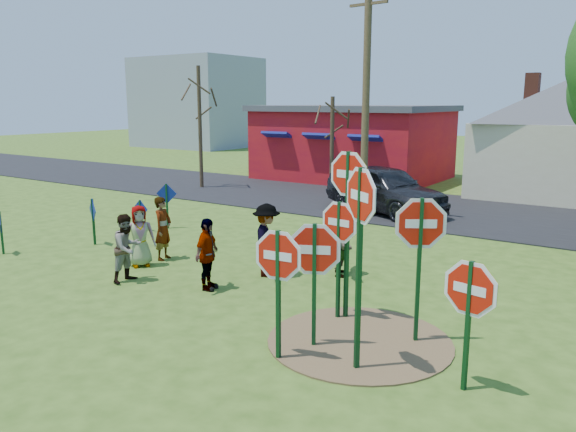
% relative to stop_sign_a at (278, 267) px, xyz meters
% --- Properties ---
extents(ground, '(120.00, 120.00, 0.00)m').
position_rel_stop_sign_a_xyz_m(ground, '(-3.71, 2.33, -1.56)').
color(ground, '#355317').
rests_on(ground, ground).
extents(road, '(120.00, 7.50, 0.04)m').
position_rel_stop_sign_a_xyz_m(road, '(-3.71, 13.83, -1.54)').
color(road, black).
rests_on(road, ground).
extents(dirt_patch, '(3.20, 3.20, 0.03)m').
position_rel_stop_sign_a_xyz_m(dirt_patch, '(0.79, 1.33, -1.54)').
color(dirt_patch, brown).
rests_on(dirt_patch, ground).
extents(red_building, '(9.40, 7.69, 3.90)m').
position_rel_stop_sign_a_xyz_m(red_building, '(-9.21, 20.32, 0.41)').
color(red_building, maroon).
rests_on(red_building, ground).
extents(distant_building, '(10.00, 8.00, 8.00)m').
position_rel_stop_sign_a_xyz_m(distant_building, '(-31.71, 32.33, 2.44)').
color(distant_building, '#8C939E').
rests_on(distant_building, ground).
extents(stop_sign_a, '(1.11, 0.15, 2.29)m').
position_rel_stop_sign_a_xyz_m(stop_sign_a, '(0.00, 0.00, 0.00)').
color(stop_sign_a, '#103C1C').
rests_on(stop_sign_a, ground).
extents(stop_sign_b, '(1.14, 0.25, 3.36)m').
position_rel_stop_sign_a_xyz_m(stop_sign_b, '(0.06, 2.17, 0.90)').
color(stop_sign_b, '#103C1C').
rests_on(stop_sign_b, ground).
extents(stop_sign_c, '(0.97, 0.66, 3.31)m').
position_rel_stop_sign_a_xyz_m(stop_sign_c, '(1.21, 0.39, 0.79)').
color(stop_sign_c, '#103C1C').
rests_on(stop_sign_c, ground).
extents(stop_sign_d, '(1.02, 0.64, 2.70)m').
position_rel_stop_sign_a_xyz_m(stop_sign_d, '(1.59, 1.89, 0.35)').
color(stop_sign_d, '#103C1C').
rests_on(stop_sign_d, ground).
extents(stop_sign_e, '(1.10, 0.52, 2.30)m').
position_rel_stop_sign_a_xyz_m(stop_sign_e, '(0.21, 0.74, -0.01)').
color(stop_sign_e, '#103C1C').
rests_on(stop_sign_e, ground).
extents(stop_sign_f, '(1.08, 0.23, 2.08)m').
position_rel_stop_sign_a_xyz_m(stop_sign_f, '(2.79, 0.70, -0.14)').
color(stop_sign_f, '#103C1C').
rests_on(stop_sign_f, ground).
extents(stop_sign_g, '(1.06, 0.14, 2.42)m').
position_rel_stop_sign_a_xyz_m(stop_sign_g, '(-0.06, 2.07, 0.12)').
color(stop_sign_g, '#103C1C').
rests_on(stop_sign_g, ground).
extents(blue_diamond_a, '(0.57, 0.33, 1.21)m').
position_rel_stop_sign_a_xyz_m(blue_diamond_a, '(-9.92, 1.04, -0.82)').
color(blue_diamond_a, '#103C1C').
rests_on(blue_diamond_a, ground).
extents(blue_diamond_b, '(0.64, 0.29, 1.37)m').
position_rel_stop_sign_a_xyz_m(blue_diamond_b, '(-8.70, 3.10, -0.71)').
color(blue_diamond_b, '#103C1C').
rests_on(blue_diamond_b, ground).
extents(blue_diamond_c, '(0.61, 0.08, 1.02)m').
position_rel_stop_sign_a_xyz_m(blue_diamond_c, '(-8.95, 5.08, -0.94)').
color(blue_diamond_c, '#103C1C').
rests_on(blue_diamond_c, ground).
extents(blue_diamond_d, '(0.62, 0.33, 1.49)m').
position_rel_stop_sign_a_xyz_m(blue_diamond_d, '(-8.51, 5.83, -0.62)').
color(blue_diamond_d, '#103C1C').
rests_on(blue_diamond_d, ground).
extents(person_a, '(0.83, 0.91, 1.56)m').
position_rel_stop_sign_a_xyz_m(person_a, '(-5.90, 2.36, -0.78)').
color(person_a, '#41528D').
rests_on(person_a, ground).
extents(person_b, '(0.54, 0.69, 1.67)m').
position_rel_stop_sign_a_xyz_m(person_b, '(-5.87, 3.13, -0.72)').
color(person_b, '#22705D').
rests_on(person_b, ground).
extents(person_c, '(0.61, 0.78, 1.59)m').
position_rel_stop_sign_a_xyz_m(person_c, '(-5.19, 1.37, -0.76)').
color(person_c, '#974138').
rests_on(person_c, ground).
extents(person_d, '(1.15, 1.30, 1.75)m').
position_rel_stop_sign_a_xyz_m(person_d, '(-2.78, 3.49, -0.68)').
color(person_d, '#39383E').
rests_on(person_d, ground).
extents(person_e, '(0.63, 1.02, 1.61)m').
position_rel_stop_sign_a_xyz_m(person_e, '(-3.26, 1.94, -0.75)').
color(person_e, '#532E60').
rests_on(person_e, ground).
extents(person_f, '(1.11, 1.46, 1.54)m').
position_rel_stop_sign_a_xyz_m(person_f, '(-1.34, 4.55, -0.79)').
color(person_f, '#1F4F2A').
rests_on(person_f, ground).
extents(suv, '(5.58, 3.98, 1.76)m').
position_rel_stop_sign_a_xyz_m(suv, '(-3.71, 12.26, -0.63)').
color(suv, '#2A2A2F').
rests_on(suv, road).
extents(utility_pole, '(2.03, 0.36, 8.33)m').
position_rel_stop_sign_a_xyz_m(utility_pole, '(-3.98, 11.02, 2.82)').
color(utility_pole, '#4C3823').
rests_on(utility_pole, ground).
extents(bare_tree_west, '(1.80, 1.80, 5.74)m').
position_rel_stop_sign_a_xyz_m(bare_tree_west, '(-13.65, 13.07, 2.16)').
color(bare_tree_west, '#382819').
rests_on(bare_tree_west, ground).
extents(bare_tree_east, '(1.80, 1.80, 4.32)m').
position_rel_stop_sign_a_xyz_m(bare_tree_east, '(-7.45, 14.83, 1.24)').
color(bare_tree_east, '#382819').
rests_on(bare_tree_east, ground).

